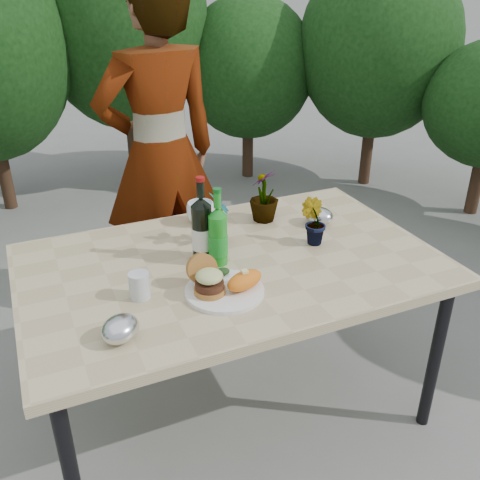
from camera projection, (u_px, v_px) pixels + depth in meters
name	position (u px, v px, depth m)	size (l,w,h in m)	color
ground	(233.00, 405.00, 2.42)	(80.00, 80.00, 0.00)	slate
patio_table	(232.00, 274.00, 2.10)	(1.60, 1.00, 0.75)	tan
shrub_hedge	(180.00, 74.00, 3.39)	(6.87, 5.17, 2.29)	#382316
dinner_plate	(224.00, 291.00, 1.87)	(0.28, 0.28, 0.01)	white
burger_stack	(207.00, 279.00, 1.84)	(0.11, 0.16, 0.11)	#B7722D
sweet_potato	(245.00, 280.00, 1.86)	(0.15, 0.08, 0.06)	orange
grilled_veg	(219.00, 273.00, 1.95)	(0.08, 0.05, 0.03)	olive
wine_bottle	(202.00, 230.00, 2.05)	(0.08, 0.08, 0.34)	black
sparkling_water	(218.00, 237.00, 2.02)	(0.07, 0.07, 0.31)	#18871E
plastic_cup	(139.00, 286.00, 1.83)	(0.07, 0.07, 0.10)	silver
seedling_left	(219.00, 218.00, 2.17)	(0.12, 0.08, 0.22)	#265B1F
seedling_mid	(313.00, 222.00, 2.17)	(0.11, 0.09, 0.19)	#2D6121
seedling_right	(264.00, 196.00, 2.36)	(0.13, 0.13, 0.24)	#29551D
blue_bowl	(201.00, 213.00, 2.37)	(0.12, 0.12, 0.10)	white
foil_packet_left	(120.00, 329.00, 1.63)	(0.13, 0.11, 0.08)	silver
foil_packet_right	(319.00, 216.00, 2.36)	(0.13, 0.11, 0.08)	#B6B8BD
person	(160.00, 155.00, 2.77)	(0.66, 0.43, 1.80)	#8E5D47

